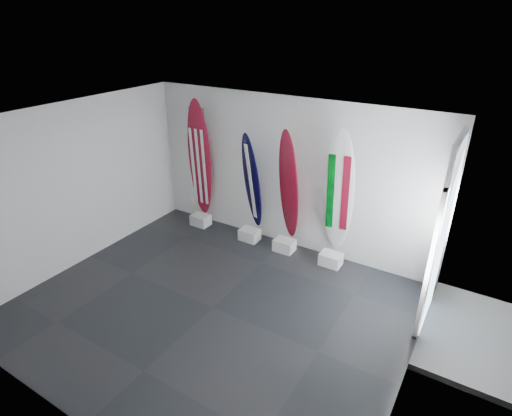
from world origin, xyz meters
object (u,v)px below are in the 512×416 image
Objects in this scene: surfboard_navy at (252,182)px; surfboard_italy at (339,193)px; surfboard_usa at (200,159)px; surfboard_swiss at (289,186)px.

surfboard_italy is at bearing 18.12° from surfboard_navy.
surfboard_usa reaches higher than surfboard_swiss.
surfboard_usa is at bearing -160.77° from surfboard_swiss.
surfboard_swiss is 1.00m from surfboard_italy.
surfboard_usa reaches higher than surfboard_italy.
surfboard_italy is (0.99, 0.00, 0.08)m from surfboard_swiss.
surfboard_swiss is (0.82, 0.00, 0.09)m from surfboard_navy.
surfboard_usa is 2.13m from surfboard_swiss.
surfboard_italy is (1.82, 0.00, 0.17)m from surfboard_navy.
surfboard_usa is 1.14× the size of surfboard_swiss.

